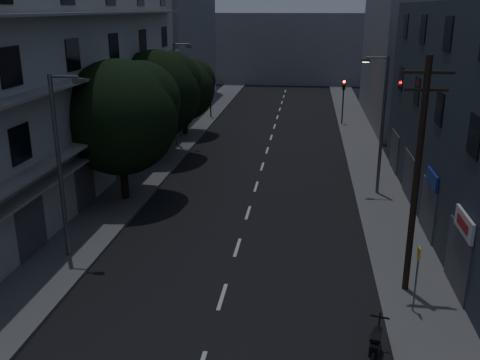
# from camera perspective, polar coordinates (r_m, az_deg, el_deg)

# --- Properties ---
(ground) EXTENTS (160.00, 160.00, 0.00)m
(ground) POSITION_cam_1_polar(r_m,az_deg,el_deg) (38.23, 2.45, 1.66)
(ground) COLOR black
(ground) RESTS_ON ground
(sidewalk_left) EXTENTS (3.00, 90.00, 0.15)m
(sidewalk_left) POSITION_cam_1_polar(r_m,az_deg,el_deg) (39.51, -8.46, 2.13)
(sidewalk_left) COLOR #565659
(sidewalk_left) RESTS_ON ground
(sidewalk_right) EXTENTS (3.00, 90.00, 0.15)m
(sidewalk_right) POSITION_cam_1_polar(r_m,az_deg,el_deg) (38.36, 13.69, 1.33)
(sidewalk_right) COLOR #565659
(sidewalk_right) RESTS_ON ground
(lane_markings) EXTENTS (0.15, 60.50, 0.01)m
(lane_markings) POSITION_cam_1_polar(r_m,az_deg,el_deg) (44.25, 3.14, 3.91)
(lane_markings) COLOR beige
(lane_markings) RESTS_ON ground
(building_left) EXTENTS (7.00, 36.00, 14.00)m
(building_left) POSITION_cam_1_polar(r_m,az_deg,el_deg) (33.36, -19.83, 10.52)
(building_left) COLOR #A8A7A2
(building_left) RESTS_ON ground
(building_far_left) EXTENTS (6.00, 20.00, 16.00)m
(building_far_left) POSITION_cam_1_polar(r_m,az_deg,el_deg) (61.50, -7.15, 15.26)
(building_far_left) COLOR slate
(building_far_left) RESTS_ON ground
(building_far_right) EXTENTS (6.00, 20.00, 13.00)m
(building_far_right) POSITION_cam_1_polar(r_m,az_deg,el_deg) (54.50, 17.15, 12.73)
(building_far_right) COLOR slate
(building_far_right) RESTS_ON ground
(building_far_end) EXTENTS (24.00, 8.00, 10.00)m
(building_far_end) POSITION_cam_1_polar(r_m,az_deg,el_deg) (81.84, 5.26, 13.84)
(building_far_end) COLOR slate
(building_far_end) RESTS_ON ground
(tree_near) EXTENTS (6.45, 6.45, 7.95)m
(tree_near) POSITION_cam_1_polar(r_m,az_deg,el_deg) (30.56, -12.55, 7.00)
(tree_near) COLOR black
(tree_near) RESTS_ON sidewalk_left
(tree_mid) EXTENTS (6.32, 6.32, 7.78)m
(tree_mid) POSITION_cam_1_polar(r_m,az_deg,el_deg) (39.15, -8.81, 9.37)
(tree_mid) COLOR black
(tree_mid) RESTS_ON sidewalk_left
(tree_far) EXTENTS (5.26, 5.26, 6.51)m
(tree_far) POSITION_cam_1_polar(r_m,az_deg,el_deg) (46.66, -5.92, 9.85)
(tree_far) COLOR black
(tree_far) RESTS_ON sidewalk_left
(traffic_signal_far_right) EXTENTS (0.28, 0.37, 4.10)m
(traffic_signal_far_right) POSITION_cam_1_polar(r_m,az_deg,el_deg) (51.69, 10.99, 9.14)
(traffic_signal_far_right) COLOR black
(traffic_signal_far_right) RESTS_ON sidewalk_right
(traffic_signal_far_left) EXTENTS (0.28, 0.37, 4.10)m
(traffic_signal_far_left) POSITION_cam_1_polar(r_m,az_deg,el_deg) (54.06, -3.19, 9.81)
(traffic_signal_far_left) COLOR black
(traffic_signal_far_left) RESTS_ON sidewalk_left
(street_lamp_left_near) EXTENTS (1.51, 0.25, 8.00)m
(street_lamp_left_near) POSITION_cam_1_polar(r_m,az_deg,el_deg) (23.77, -18.54, 2.13)
(street_lamp_left_near) COLOR #5A5D62
(street_lamp_left_near) RESTS_ON sidewalk_left
(street_lamp_right) EXTENTS (1.51, 0.25, 8.00)m
(street_lamp_right) POSITION_cam_1_polar(r_m,az_deg,el_deg) (31.85, 14.79, 6.30)
(street_lamp_right) COLOR #515258
(street_lamp_right) RESTS_ON sidewalk_right
(street_lamp_left_far) EXTENTS (1.51, 0.25, 8.00)m
(street_lamp_left_far) POSITION_cam_1_polar(r_m,az_deg,el_deg) (42.62, -6.75, 9.57)
(street_lamp_left_far) COLOR slate
(street_lamp_left_far) RESTS_ON sidewalk_left
(utility_pole) EXTENTS (1.80, 0.24, 9.00)m
(utility_pole) POSITION_cam_1_polar(r_m,az_deg,el_deg) (20.63, 18.36, 0.60)
(utility_pole) COLOR black
(utility_pole) RESTS_ON sidewalk_right
(bus_stop_sign) EXTENTS (0.06, 0.35, 2.52)m
(bus_stop_sign) POSITION_cam_1_polar(r_m,az_deg,el_deg) (20.21, 18.40, -8.86)
(bus_stop_sign) COLOR #595B60
(bus_stop_sign) RESTS_ON sidewalk_right
(motorcycle) EXTENTS (0.78, 2.09, 1.36)m
(motorcycle) POSITION_cam_1_polar(r_m,az_deg,el_deg) (18.10, 14.26, -16.80)
(motorcycle) COLOR black
(motorcycle) RESTS_ON ground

